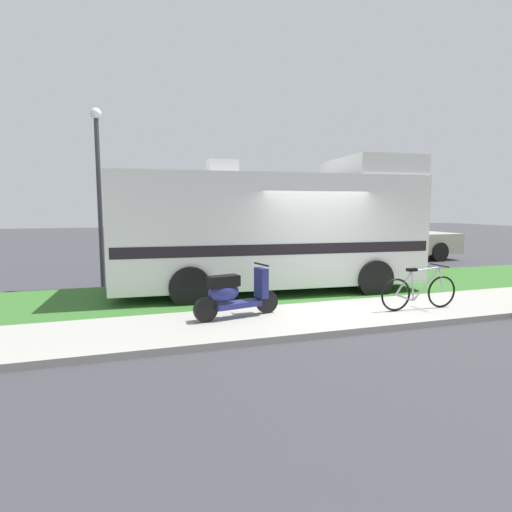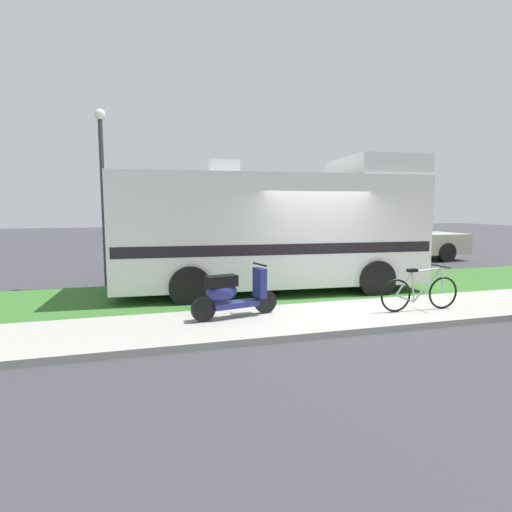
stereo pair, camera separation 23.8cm
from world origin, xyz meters
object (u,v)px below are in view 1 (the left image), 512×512
Objects in this scene: motorhome_rv at (272,228)px; bicycle at (419,291)px; scooter at (234,293)px; pickup_truck_near at (377,238)px; street_lamp_post at (99,182)px.

motorhome_rv reaches higher than bicycle.
motorhome_rv is 3.85m from bicycle.
scooter is 3.69m from bicycle.
bicycle is at bearing -118.49° from pickup_truck_near.
street_lamp_post is (-6.12, 5.00, 2.32)m from bicycle.
motorhome_rv is at bearing 122.91° from bicycle.
street_lamp_post is at bearing 118.67° from scooter.
motorhome_rv is at bearing -24.88° from street_lamp_post.
pickup_truck_near is 10.79m from street_lamp_post.
scooter is at bearing 172.25° from bicycle.
pickup_truck_near is at bearing 36.62° from motorhome_rv.
scooter is at bearing -122.59° from motorhome_rv.
street_lamp_post is at bearing 140.74° from bicycle.
pickup_truck_near is at bearing 42.53° from scooter.
pickup_truck_near is at bearing 61.51° from bicycle.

